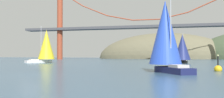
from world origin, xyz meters
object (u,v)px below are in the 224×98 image
channel_buoy (218,69)px  sailboat_yellow_sail (46,46)px  sailboat_navy_sail (182,48)px  sailboat_blue_spinnaker (166,35)px

channel_buoy → sailboat_yellow_sail: bearing=146.3°
sailboat_navy_sail → sailboat_yellow_sail: size_ratio=0.77×
sailboat_navy_sail → sailboat_blue_spinnaker: bearing=-92.7°
sailboat_yellow_sail → channel_buoy: 53.55m
sailboat_yellow_sail → sailboat_navy_sail: bearing=4.7°
sailboat_navy_sail → sailboat_blue_spinnaker: size_ratio=0.77×
sailboat_navy_sail → channel_buoy: size_ratio=3.14×
sailboat_navy_sail → channel_buoy: (5.35, -32.85, -3.77)m
sailboat_yellow_sail → channel_buoy: size_ratio=4.07×
channel_buoy → sailboat_navy_sail: bearing=99.3°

